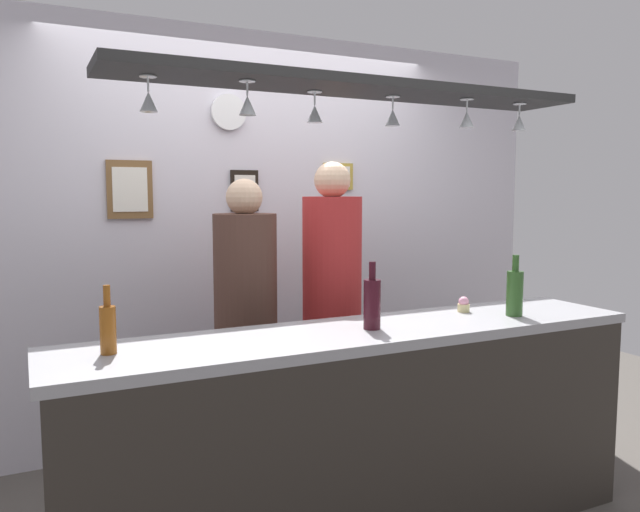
# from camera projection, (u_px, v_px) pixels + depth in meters

# --- Properties ---
(ground_plane) EXTENTS (8.00, 8.00, 0.00)m
(ground_plane) POSITION_uv_depth(u_px,v_px,m) (329.00, 503.00, 3.13)
(ground_plane) COLOR #4C4742
(back_wall) EXTENTS (4.40, 0.06, 2.60)m
(back_wall) POSITION_uv_depth(u_px,v_px,m) (253.00, 236.00, 3.99)
(back_wall) COLOR silver
(back_wall) RESTS_ON ground_plane
(bar_counter) EXTENTS (2.70, 0.55, 0.98)m
(bar_counter) POSITION_uv_depth(u_px,v_px,m) (382.00, 408.00, 2.62)
(bar_counter) COLOR #99999E
(bar_counter) RESTS_ON ground_plane
(overhead_glass_rack) EXTENTS (2.20, 0.36, 0.04)m
(overhead_glass_rack) POSITION_uv_depth(u_px,v_px,m) (360.00, 87.00, 2.66)
(overhead_glass_rack) COLOR black
(hanging_wineglass_far_left) EXTENTS (0.07, 0.07, 0.13)m
(hanging_wineglass_far_left) POSITION_uv_depth(u_px,v_px,m) (149.00, 100.00, 2.30)
(hanging_wineglass_far_left) COLOR silver
(hanging_wineglass_far_left) RESTS_ON overhead_glass_rack
(hanging_wineglass_left) EXTENTS (0.07, 0.07, 0.13)m
(hanging_wineglass_left) POSITION_uv_depth(u_px,v_px,m) (247.00, 104.00, 2.40)
(hanging_wineglass_left) COLOR silver
(hanging_wineglass_left) RESTS_ON overhead_glass_rack
(hanging_wineglass_center_left) EXTENTS (0.07, 0.07, 0.13)m
(hanging_wineglass_center_left) POSITION_uv_depth(u_px,v_px,m) (315.00, 113.00, 2.65)
(hanging_wineglass_center_left) COLOR silver
(hanging_wineglass_center_left) RESTS_ON overhead_glass_rack
(hanging_wineglass_center) EXTENTS (0.07, 0.07, 0.13)m
(hanging_wineglass_center) POSITION_uv_depth(u_px,v_px,m) (393.00, 117.00, 2.78)
(hanging_wineglass_center) COLOR silver
(hanging_wineglass_center) RESTS_ON overhead_glass_rack
(hanging_wineglass_center_right) EXTENTS (0.07, 0.07, 0.13)m
(hanging_wineglass_center_right) POSITION_uv_depth(u_px,v_px,m) (467.00, 119.00, 2.86)
(hanging_wineglass_center_right) COLOR silver
(hanging_wineglass_center_right) RESTS_ON overhead_glass_rack
(hanging_wineglass_right) EXTENTS (0.07, 0.07, 0.13)m
(hanging_wineglass_right) POSITION_uv_depth(u_px,v_px,m) (519.00, 122.00, 3.00)
(hanging_wineglass_right) COLOR silver
(hanging_wineglass_right) RESTS_ON overhead_glass_rack
(person_middle_brown_shirt) EXTENTS (0.34, 0.34, 1.66)m
(person_middle_brown_shirt) POSITION_uv_depth(u_px,v_px,m) (246.00, 302.00, 3.30)
(person_middle_brown_shirt) COLOR #2D334C
(person_middle_brown_shirt) RESTS_ON ground_plane
(person_right_red_shirt) EXTENTS (0.34, 0.34, 1.76)m
(person_right_red_shirt) POSITION_uv_depth(u_px,v_px,m) (332.00, 283.00, 3.52)
(person_right_red_shirt) COLOR #2D334C
(person_right_red_shirt) RESTS_ON ground_plane
(bottle_beer_amber_tall) EXTENTS (0.06, 0.06, 0.26)m
(bottle_beer_amber_tall) POSITION_uv_depth(u_px,v_px,m) (108.00, 328.00, 2.28)
(bottle_beer_amber_tall) COLOR brown
(bottle_beer_amber_tall) RESTS_ON bar_counter
(bottle_champagne_green) EXTENTS (0.08, 0.08, 0.30)m
(bottle_champagne_green) POSITION_uv_depth(u_px,v_px,m) (515.00, 292.00, 2.99)
(bottle_champagne_green) COLOR #2D5623
(bottle_champagne_green) RESTS_ON bar_counter
(bottle_wine_dark_red) EXTENTS (0.08, 0.08, 0.30)m
(bottle_wine_dark_red) POSITION_uv_depth(u_px,v_px,m) (372.00, 303.00, 2.70)
(bottle_wine_dark_red) COLOR #380F19
(bottle_wine_dark_red) RESTS_ON bar_counter
(cupcake) EXTENTS (0.06, 0.06, 0.08)m
(cupcake) POSITION_uv_depth(u_px,v_px,m) (464.00, 305.00, 3.10)
(cupcake) COLOR beige
(cupcake) RESTS_ON bar_counter
(picture_frame_crest) EXTENTS (0.18, 0.02, 0.26)m
(picture_frame_crest) POSITION_uv_depth(u_px,v_px,m) (245.00, 191.00, 3.89)
(picture_frame_crest) COLOR black
(picture_frame_crest) RESTS_ON back_wall
(picture_frame_upper_small) EXTENTS (0.22, 0.02, 0.18)m
(picture_frame_upper_small) POSITION_uv_depth(u_px,v_px,m) (338.00, 176.00, 4.17)
(picture_frame_upper_small) COLOR #B29338
(picture_frame_upper_small) RESTS_ON back_wall
(picture_frame_lower_pair) EXTENTS (0.30, 0.02, 0.18)m
(picture_frame_lower_pair) POSITION_uv_depth(u_px,v_px,m) (332.00, 220.00, 4.18)
(picture_frame_lower_pair) COLOR black
(picture_frame_lower_pair) RESTS_ON back_wall
(picture_frame_caricature) EXTENTS (0.26, 0.02, 0.34)m
(picture_frame_caricature) POSITION_uv_depth(u_px,v_px,m) (130.00, 190.00, 3.58)
(picture_frame_caricature) COLOR brown
(picture_frame_caricature) RESTS_ON back_wall
(wall_clock) EXTENTS (0.22, 0.03, 0.22)m
(wall_clock) POSITION_uv_depth(u_px,v_px,m) (229.00, 112.00, 3.79)
(wall_clock) COLOR white
(wall_clock) RESTS_ON back_wall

